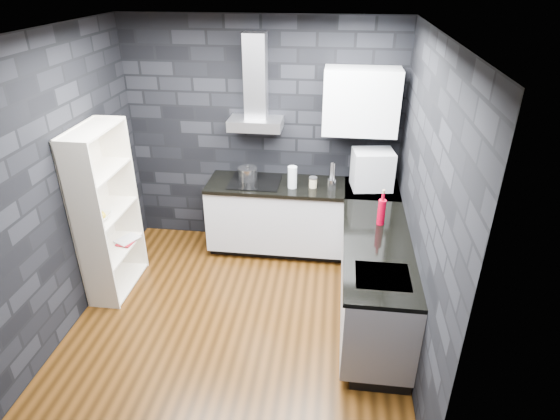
% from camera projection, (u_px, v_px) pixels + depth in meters
% --- Properties ---
extents(ground, '(3.20, 3.20, 0.00)m').
position_uv_depth(ground, '(240.00, 316.00, 4.71)').
color(ground, '#45260B').
extents(ceiling, '(3.20, 3.20, 0.00)m').
position_uv_depth(ceiling, '(226.00, 32.00, 3.46)').
color(ceiling, silver).
extents(wall_back, '(3.20, 0.05, 2.70)m').
position_uv_depth(wall_back, '(263.00, 136.00, 5.51)').
color(wall_back, black).
rests_on(wall_back, ground).
extents(wall_front, '(3.20, 0.05, 2.70)m').
position_uv_depth(wall_front, '(174.00, 320.00, 2.66)').
color(wall_front, black).
rests_on(wall_front, ground).
extents(wall_left, '(0.05, 3.20, 2.70)m').
position_uv_depth(wall_left, '(59.00, 186.00, 4.27)').
color(wall_left, black).
rests_on(wall_left, ground).
extents(wall_right, '(0.05, 3.20, 2.70)m').
position_uv_depth(wall_right, '(424.00, 207.00, 3.91)').
color(wall_right, black).
rests_on(wall_right, ground).
extents(toekick_back, '(2.18, 0.50, 0.10)m').
position_uv_depth(toekick_back, '(301.00, 245.00, 5.81)').
color(toekick_back, black).
rests_on(toekick_back, ground).
extents(toekick_right, '(0.50, 1.78, 0.10)m').
position_uv_depth(toekick_right, '(375.00, 317.00, 4.63)').
color(toekick_right, black).
rests_on(toekick_right, ground).
extents(counter_back_cab, '(2.20, 0.60, 0.76)m').
position_uv_depth(counter_back_cab, '(301.00, 217.00, 5.58)').
color(counter_back_cab, '#B7B6BB').
rests_on(counter_back_cab, ground).
extents(counter_right_cab, '(0.60, 1.80, 0.76)m').
position_uv_depth(counter_right_cab, '(375.00, 281.00, 4.43)').
color(counter_right_cab, '#B7B6BB').
rests_on(counter_right_cab, ground).
extents(counter_back_top, '(2.20, 0.62, 0.04)m').
position_uv_depth(counter_back_top, '(302.00, 186.00, 5.38)').
color(counter_back_top, black).
rests_on(counter_back_top, counter_back_cab).
extents(counter_right_top, '(0.62, 1.80, 0.04)m').
position_uv_depth(counter_right_top, '(378.00, 245.00, 4.25)').
color(counter_right_top, black).
rests_on(counter_right_top, counter_right_cab).
extents(counter_corner_top, '(0.62, 0.62, 0.04)m').
position_uv_depth(counter_corner_top, '(372.00, 190.00, 5.30)').
color(counter_corner_top, black).
rests_on(counter_corner_top, counter_right_cab).
extents(hood_body, '(0.60, 0.34, 0.12)m').
position_uv_depth(hood_body, '(256.00, 124.00, 5.25)').
color(hood_body, silver).
rests_on(hood_body, wall_back).
extents(hood_chimney, '(0.24, 0.20, 0.90)m').
position_uv_depth(hood_chimney, '(256.00, 76.00, 5.08)').
color(hood_chimney, silver).
rests_on(hood_chimney, hood_body).
extents(upper_cabinet, '(0.80, 0.35, 0.70)m').
position_uv_depth(upper_cabinet, '(361.00, 102.00, 4.99)').
color(upper_cabinet, white).
rests_on(upper_cabinet, wall_back).
extents(cooktop, '(0.58, 0.50, 0.01)m').
position_uv_depth(cooktop, '(255.00, 182.00, 5.44)').
color(cooktop, black).
rests_on(cooktop, counter_back_top).
extents(sink_rim, '(0.44, 0.40, 0.01)m').
position_uv_depth(sink_rim, '(383.00, 276.00, 3.80)').
color(sink_rim, silver).
rests_on(sink_rim, counter_right_top).
extents(pot, '(0.24, 0.24, 0.13)m').
position_uv_depth(pot, '(248.00, 174.00, 5.46)').
color(pot, '#B4B4B9').
rests_on(pot, cooktop).
extents(glass_vase, '(0.13, 0.13, 0.25)m').
position_uv_depth(glass_vase, '(292.00, 177.00, 5.25)').
color(glass_vase, white).
rests_on(glass_vase, counter_back_top).
extents(storage_jar, '(0.12, 0.12, 0.11)m').
position_uv_depth(storage_jar, '(313.00, 183.00, 5.29)').
color(storage_jar, '#C0B286').
rests_on(storage_jar, counter_back_top).
extents(utensil_crock, '(0.10, 0.10, 0.12)m').
position_uv_depth(utensil_crock, '(332.00, 184.00, 5.24)').
color(utensil_crock, '#B4B4B9').
rests_on(utensil_crock, counter_back_top).
extents(appliance_garage, '(0.48, 0.40, 0.44)m').
position_uv_depth(appliance_garage, '(372.00, 169.00, 5.20)').
color(appliance_garage, '#B7B9BE').
rests_on(appliance_garage, counter_back_top).
extents(red_bottle, '(0.10, 0.10, 0.26)m').
position_uv_depth(red_bottle, '(381.00, 212.00, 4.50)').
color(red_bottle, '#A10018').
rests_on(red_bottle, counter_right_top).
extents(bookshelf, '(0.58, 0.87, 1.80)m').
position_uv_depth(bookshelf, '(107.00, 213.00, 4.76)').
color(bookshelf, silver).
rests_on(bookshelf, ground).
extents(fruit_bowl, '(0.23, 0.23, 0.06)m').
position_uv_depth(fruit_bowl, '(100.00, 216.00, 4.62)').
color(fruit_bowl, white).
rests_on(fruit_bowl, bookshelf).
extents(book_red, '(0.17, 0.05, 0.22)m').
position_uv_depth(book_red, '(119.00, 233.00, 5.06)').
color(book_red, maroon).
rests_on(book_red, bookshelf).
extents(book_second, '(0.17, 0.10, 0.25)m').
position_uv_depth(book_second, '(120.00, 228.00, 5.10)').
color(book_second, '#B2B2B2').
rests_on(book_second, bookshelf).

